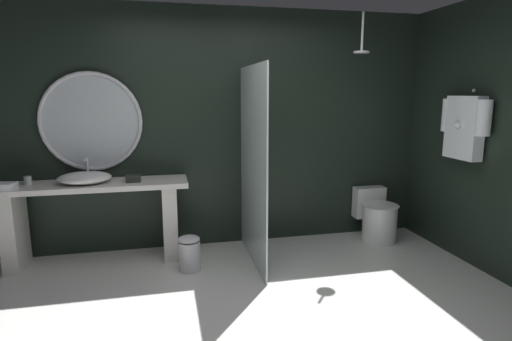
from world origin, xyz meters
TOP-DOWN VIEW (x-y plane):
  - ground_plane at (0.00, 0.00)m, footprint 5.76×5.76m
  - back_wall_panel at (0.00, 1.90)m, footprint 4.80×0.10m
  - side_wall_right at (2.35, 0.76)m, footprint 0.10×2.47m
  - vanity_counter at (-1.38, 1.59)m, footprint 1.86×0.49m
  - vessel_sink at (-1.44, 1.57)m, footprint 0.51×0.41m
  - tumbler_cup at (-1.97, 1.63)m, footprint 0.07×0.07m
  - tissue_box at (-0.98, 1.55)m, footprint 0.14×0.13m
  - round_wall_mirror at (-1.38, 1.81)m, footprint 1.01×0.04m
  - shower_glass_panel at (0.19, 1.27)m, footprint 0.02×1.17m
  - rain_shower_head at (1.34, 1.36)m, footprint 0.16×0.16m
  - hanging_bathrobe at (2.21, 0.84)m, footprint 0.20×0.61m
  - toilet at (1.73, 1.55)m, footprint 0.41×0.57m
  - waste_bin at (-0.47, 1.16)m, footprint 0.21×0.21m
  - folded_hand_towel at (-2.14, 1.44)m, footprint 0.28×0.20m

SIDE VIEW (x-z plane):
  - ground_plane at x=0.00m, z-range 0.00..0.00m
  - waste_bin at x=-0.47m, z-range 0.00..0.35m
  - toilet at x=1.73m, z-range -0.03..0.56m
  - vanity_counter at x=-1.38m, z-range 0.11..0.94m
  - folded_hand_towel at x=-2.14m, z-range 0.82..0.89m
  - tissue_box at x=-0.98m, z-range 0.82..0.89m
  - tumbler_cup at x=-1.97m, z-range 0.82..0.91m
  - vessel_sink at x=-1.44m, z-range 0.76..1.00m
  - shower_glass_panel at x=0.19m, z-range 0.00..1.96m
  - back_wall_panel at x=0.00m, z-range 0.00..2.60m
  - side_wall_right at x=2.35m, z-range 0.00..2.60m
  - hanging_bathrobe at x=2.21m, z-range 1.05..1.74m
  - round_wall_mirror at x=-1.38m, z-range 0.91..1.91m
  - rain_shower_head at x=1.34m, z-range 1.96..2.37m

